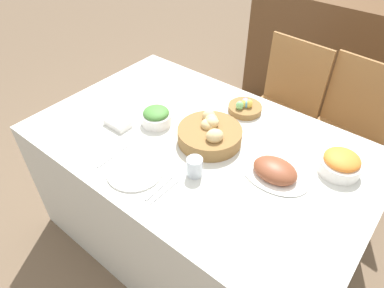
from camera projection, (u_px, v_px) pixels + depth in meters
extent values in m
plane|color=brown|center=(198.00, 233.00, 2.15)|extent=(12.00, 12.00, 0.00)
cube|color=silver|center=(199.00, 193.00, 1.90)|extent=(1.63, 1.04, 0.76)
cylinder|color=olive|center=(230.00, 146.00, 2.43)|extent=(0.03, 0.03, 0.45)
cylinder|color=olive|center=(276.00, 173.00, 2.23)|extent=(0.03, 0.03, 0.45)
cylinder|color=olive|center=(261.00, 123.00, 2.65)|extent=(0.03, 0.03, 0.45)
cylinder|color=olive|center=(306.00, 145.00, 2.45)|extent=(0.03, 0.03, 0.45)
cube|color=olive|center=(273.00, 119.00, 2.29)|extent=(0.45, 0.45, 0.02)
cube|color=olive|center=(296.00, 75.00, 2.24)|extent=(0.42, 0.05, 0.47)
cylinder|color=olive|center=(283.00, 172.00, 2.24)|extent=(0.03, 0.03, 0.45)
cylinder|color=olive|center=(339.00, 205.00, 2.03)|extent=(0.03, 0.03, 0.45)
cylinder|color=olive|center=(313.00, 145.00, 2.45)|extent=(0.03, 0.03, 0.45)
cylinder|color=olive|center=(367.00, 172.00, 2.24)|extent=(0.03, 0.03, 0.45)
cube|color=olive|center=(335.00, 145.00, 2.09)|extent=(0.46, 0.46, 0.02)
cube|color=olive|center=(362.00, 98.00, 2.03)|extent=(0.42, 0.06, 0.47)
cube|color=brown|center=(318.00, 55.00, 2.93)|extent=(1.17, 0.44, 0.99)
cylinder|color=olive|center=(210.00, 135.00, 1.63)|extent=(0.31, 0.31, 0.07)
ellipsoid|color=#E0C184|center=(211.00, 120.00, 1.63)|extent=(0.09, 0.09, 0.06)
ellipsoid|color=#E0C184|center=(209.00, 125.00, 1.62)|extent=(0.09, 0.07, 0.05)
ellipsoid|color=#E0C184|center=(209.00, 116.00, 1.65)|extent=(0.08, 0.08, 0.06)
ellipsoid|color=#E0C184|center=(208.00, 125.00, 1.61)|extent=(0.08, 0.07, 0.05)
ellipsoid|color=#E0C184|center=(212.00, 122.00, 1.61)|extent=(0.09, 0.09, 0.05)
ellipsoid|color=#E0C184|center=(215.00, 136.00, 1.54)|extent=(0.10, 0.11, 0.06)
cylinder|color=olive|center=(245.00, 108.00, 1.83)|extent=(0.18, 0.18, 0.03)
ellipsoid|color=#B27AD1|center=(245.00, 102.00, 1.81)|extent=(0.04, 0.04, 0.05)
ellipsoid|color=#F29E4C|center=(245.00, 103.00, 1.81)|extent=(0.03, 0.03, 0.04)
ellipsoid|color=#60B2E0|center=(247.00, 104.00, 1.80)|extent=(0.04, 0.04, 0.05)
ellipsoid|color=#B27AD1|center=(240.00, 106.00, 1.79)|extent=(0.04, 0.04, 0.05)
ellipsoid|color=#F4D151|center=(244.00, 104.00, 1.80)|extent=(0.04, 0.04, 0.05)
ellipsoid|color=#7FCC7A|center=(240.00, 106.00, 1.78)|extent=(0.04, 0.04, 0.05)
ellipsoid|color=#F4D151|center=(249.00, 104.00, 1.80)|extent=(0.04, 0.04, 0.05)
ellipsoid|color=white|center=(274.00, 175.00, 1.47)|extent=(0.30, 0.21, 0.01)
ellipsoid|color=brown|center=(275.00, 170.00, 1.45)|extent=(0.20, 0.15, 0.08)
cylinder|color=white|center=(157.00, 119.00, 1.74)|extent=(0.15, 0.15, 0.06)
ellipsoid|color=#478438|center=(156.00, 113.00, 1.72)|extent=(0.13, 0.13, 0.05)
cylinder|color=white|center=(340.00, 166.00, 1.48)|extent=(0.18, 0.18, 0.06)
ellipsoid|color=orange|center=(342.00, 159.00, 1.45)|extent=(0.15, 0.15, 0.05)
cylinder|color=white|center=(135.00, 171.00, 1.49)|extent=(0.25, 0.25, 0.01)
cube|color=#B7B7BC|center=(112.00, 157.00, 1.56)|extent=(0.01, 0.18, 0.00)
cube|color=#B7B7BC|center=(160.00, 187.00, 1.42)|extent=(0.01, 0.18, 0.00)
cube|color=#B7B7BC|center=(166.00, 191.00, 1.41)|extent=(0.01, 0.18, 0.00)
cylinder|color=silver|center=(195.00, 167.00, 1.45)|extent=(0.07, 0.07, 0.09)
cube|color=white|center=(118.00, 123.00, 1.73)|extent=(0.13, 0.08, 0.03)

